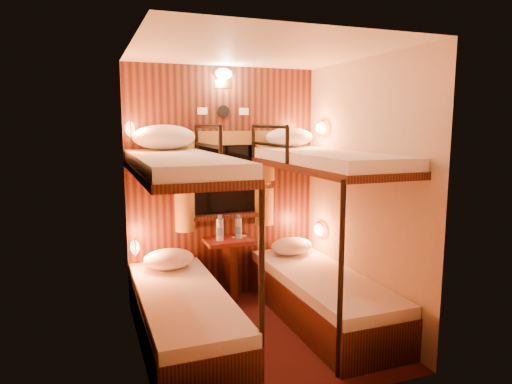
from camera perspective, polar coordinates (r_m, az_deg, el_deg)
name	(u,v)px	position (r m, az deg, el deg)	size (l,w,h in m)	color
floor	(259,334)	(4.18, 0.37, -17.36)	(2.10, 2.10, 0.00)	#380F0F
ceiling	(259,51)	(3.80, 0.41, 17.23)	(2.10, 2.10, 0.00)	silver
wall_back	(223,184)	(4.79, -4.11, 1.03)	(2.40, 2.40, 0.00)	#C6B293
wall_front	(319,225)	(2.87, 7.93, -4.16)	(2.40, 2.40, 0.00)	#C6B293
wall_left	(136,207)	(3.58, -14.73, -1.82)	(2.40, 2.40, 0.00)	#C6B293
wall_right	(361,193)	(4.27, 13.03, -0.11)	(2.40, 2.40, 0.00)	#C6B293
back_panel	(224,184)	(4.78, -4.06, 1.01)	(2.00, 0.03, 2.40)	black
bunk_left	(182,279)	(3.86, -9.18, -10.74)	(0.72, 1.90, 1.82)	black
bunk_right	(322,263)	(4.29, 8.25, -8.74)	(0.72, 1.90, 1.82)	black
window	(225,186)	(4.75, -3.95, 0.74)	(1.00, 0.12, 0.79)	black
curtains	(225,179)	(4.71, -3.85, 1.68)	(1.10, 0.22, 1.00)	olive
back_fixtures	(224,81)	(4.72, -4.07, 13.64)	(0.54, 0.09, 0.48)	black
reading_lamps	(233,184)	(4.46, -2.84, 0.99)	(2.00, 0.20, 1.25)	orange
table	(230,261)	(4.78, -3.32, -8.65)	(0.50, 0.34, 0.66)	maroon
bottle_left	(220,230)	(4.63, -4.54, -4.74)	(0.08, 0.08, 0.27)	#99BFE5
bottle_right	(238,229)	(4.70, -2.22, -4.59)	(0.07, 0.07, 0.25)	#99BFE5
sachet_a	(236,237)	(4.77, -2.53, -5.69)	(0.08, 0.06, 0.01)	silver
sachet_b	(242,236)	(4.83, -1.76, -5.50)	(0.08, 0.06, 0.01)	silver
pillow_lower_left	(169,259)	(4.46, -10.86, -8.22)	(0.48, 0.34, 0.19)	silver
pillow_lower_right	(292,246)	(4.86, 4.46, -6.75)	(0.45, 0.32, 0.18)	silver
pillow_upper_left	(164,137)	(4.33, -11.42, 6.75)	(0.58, 0.42, 0.23)	silver
pillow_upper_right	(289,137)	(4.77, 4.19, 6.85)	(0.50, 0.36, 0.20)	silver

